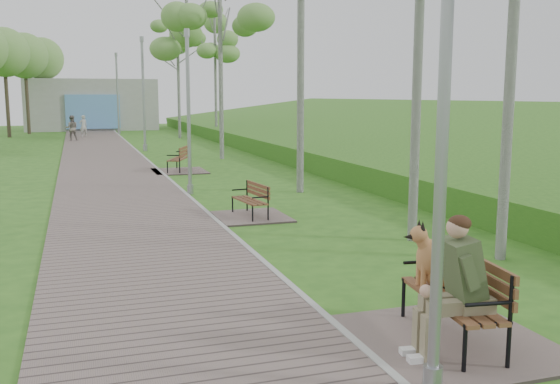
# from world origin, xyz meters

# --- Properties ---
(walkway) EXTENTS (3.50, 67.00, 0.04)m
(walkway) POSITION_xyz_m (-1.75, 21.50, 0.02)
(walkway) COLOR #73615D
(walkway) RESTS_ON ground
(kerb) EXTENTS (0.10, 67.00, 0.05)m
(kerb) POSITION_xyz_m (0.00, 21.50, 0.03)
(kerb) COLOR #999993
(kerb) RESTS_ON ground
(embankment) EXTENTS (14.00, 70.00, 1.60)m
(embankment) POSITION_xyz_m (12.00, 20.00, 0.00)
(embankment) COLOR #4C8B29
(embankment) RESTS_ON ground
(building_north) EXTENTS (10.00, 5.20, 4.00)m
(building_north) POSITION_xyz_m (-1.50, 50.97, 1.99)
(building_north) COLOR #9E9E99
(building_north) RESTS_ON ground
(bench_main) EXTENTS (2.04, 2.27, 1.78)m
(bench_main) POSITION_xyz_m (0.97, 4.02, 0.50)
(bench_main) COLOR #73615D
(bench_main) RESTS_ON ground
(bench_second) EXTENTS (1.58, 1.75, 0.97)m
(bench_second) POSITION_xyz_m (0.83, 11.77, 0.18)
(bench_second) COLOR #73615D
(bench_second) RESTS_ON ground
(bench_third) EXTENTS (1.87, 2.08, 1.15)m
(bench_third) POSITION_xyz_m (0.64, 20.86, 0.21)
(bench_third) COLOR #73615D
(bench_third) RESTS_ON ground
(lamp_post_near) EXTENTS (0.18, 0.18, 4.78)m
(lamp_post_near) POSITION_xyz_m (0.19, 3.07, 2.23)
(lamp_post_near) COLOR #919499
(lamp_post_near) RESTS_ON ground
(lamp_post_second) EXTENTS (0.18, 0.18, 4.54)m
(lamp_post_second) POSITION_xyz_m (0.14, 15.60, 2.12)
(lamp_post_second) COLOR #919499
(lamp_post_second) RESTS_ON ground
(lamp_post_third) EXTENTS (0.22, 0.22, 5.58)m
(lamp_post_third) POSITION_xyz_m (0.42, 29.91, 2.61)
(lamp_post_third) COLOR #919499
(lamp_post_third) RESTS_ON ground
(lamp_post_far) EXTENTS (0.22, 0.22, 5.72)m
(lamp_post_far) POSITION_xyz_m (0.13, 44.60, 2.67)
(lamp_post_far) COLOR #919499
(lamp_post_far) RESTS_ON ground
(pedestrian_near) EXTENTS (0.62, 0.53, 1.45)m
(pedestrian_near) POSITION_xyz_m (-2.33, 41.79, 0.72)
(pedestrian_near) COLOR beige
(pedestrian_near) RESTS_ON ground
(pedestrian_far) EXTENTS (0.77, 0.61, 1.55)m
(pedestrian_far) POSITION_xyz_m (-3.05, 38.30, 0.77)
(pedestrian_far) COLOR slate
(pedestrian_far) RESTS_ON ground
(birch_mid_c) EXTENTS (2.80, 2.80, 8.12)m
(birch_mid_c) POSITION_xyz_m (3.18, 24.90, 6.38)
(birch_mid_c) COLOR silver
(birch_mid_c) RESTS_ON ground
(birch_far_b) EXTENTS (2.44, 2.44, 7.25)m
(birch_far_b) POSITION_xyz_m (2.12, 26.91, 5.69)
(birch_far_b) COLOR silver
(birch_far_b) RESTS_ON ground
(birch_far_c) EXTENTS (2.34, 2.34, 8.16)m
(birch_far_c) POSITION_xyz_m (5.51, 36.59, 6.41)
(birch_far_c) COLOR silver
(birch_far_c) RESTS_ON ground
(birch_distant_a) EXTENTS (2.40, 2.40, 7.63)m
(birch_distant_a) POSITION_xyz_m (3.57, 38.77, 5.99)
(birch_distant_a) COLOR silver
(birch_distant_a) RESTS_ON ground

